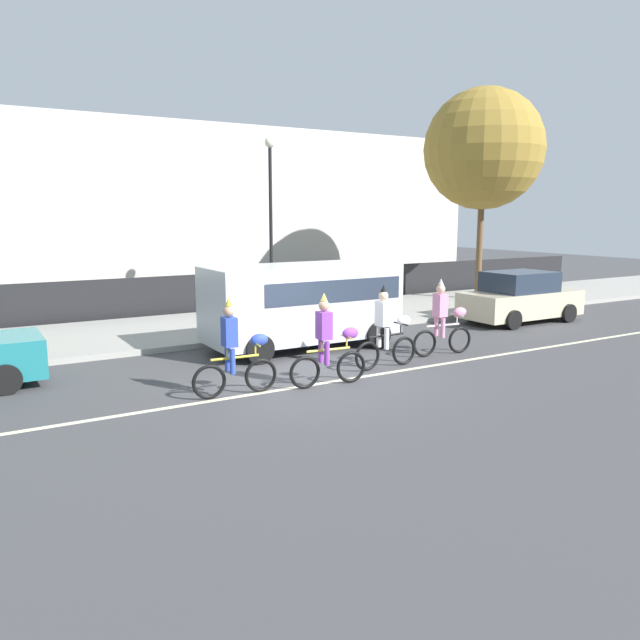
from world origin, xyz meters
TOP-DOWN VIEW (x-y plane):
  - ground_plane at (0.00, 0.00)m, footprint 80.00×80.00m
  - road_centre_line at (0.00, -0.50)m, footprint 36.00×0.14m
  - sidewalk_curb at (0.00, 6.50)m, footprint 60.00×5.00m
  - fence_line at (0.00, 9.40)m, footprint 40.00×0.08m
  - building_backdrop at (3.29, 18.00)m, footprint 28.00×8.00m
  - parade_cyclist_cobalt at (-1.71, -0.39)m, footprint 1.72×0.50m
  - parade_cyclist_purple at (0.19, -0.71)m, footprint 1.72×0.50m
  - parade_cyclist_zebra at (2.10, -0.10)m, footprint 1.72×0.50m
  - parade_cyclist_pink at (4.09, 0.24)m, footprint 1.72×0.50m
  - parked_van_silver at (1.54, 2.70)m, footprint 5.00×2.22m
  - parked_car_beige at (9.49, 2.62)m, footprint 4.10×1.92m
  - street_lamp_post at (3.31, 8.20)m, footprint 0.36×0.36m
  - street_tree_far_corner at (11.61, 6.65)m, footprint 4.57×4.57m

SIDE VIEW (x-z plane):
  - ground_plane at x=0.00m, z-range 0.00..0.00m
  - road_centre_line at x=0.00m, z-range 0.00..0.01m
  - sidewalk_curb at x=0.00m, z-range 0.00..0.15m
  - fence_line at x=0.00m, z-range 0.00..1.40m
  - parked_car_beige at x=9.49m, z-range -0.04..1.60m
  - parade_cyclist_cobalt at x=-1.71m, z-range -0.12..1.80m
  - parade_cyclist_purple at x=0.19m, z-range -0.12..1.80m
  - parade_cyclist_zebra at x=2.10m, z-range -0.12..1.80m
  - parade_cyclist_pink at x=4.09m, z-range -0.12..1.80m
  - parked_van_silver at x=1.54m, z-range 0.19..2.37m
  - building_backdrop at x=3.29m, z-range 0.00..7.23m
  - street_lamp_post at x=3.31m, z-range 1.06..6.92m
  - street_tree_far_corner at x=11.61m, z-range 1.87..9.91m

